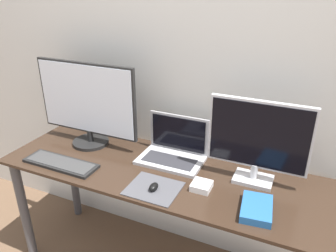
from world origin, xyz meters
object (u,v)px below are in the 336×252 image
(power_brick, at_px, (201,186))
(keyboard, at_px, (61,163))
(monitor_right, at_px, (258,140))
(monitor_left, at_px, (87,104))
(mouse, at_px, (154,187))
(book, at_px, (257,209))
(laptop, at_px, (174,149))

(power_brick, bearing_deg, keyboard, -172.47)
(monitor_right, bearing_deg, power_brick, -140.93)
(monitor_left, distance_m, mouse, 0.69)
(keyboard, bearing_deg, monitor_left, 90.45)
(monitor_right, bearing_deg, book, -75.79)
(monitor_left, xyz_separation_m, keyboard, (0.00, -0.28, -0.26))
(keyboard, height_order, book, book)
(laptop, xyz_separation_m, power_brick, (0.24, -0.22, -0.04))
(mouse, bearing_deg, monitor_right, 33.82)
(book, bearing_deg, power_brick, 167.00)
(monitor_right, relative_size, book, 2.28)
(monitor_left, relative_size, laptop, 1.83)
(laptop, bearing_deg, monitor_right, -5.60)
(monitor_left, relative_size, monitor_right, 1.34)
(keyboard, distance_m, book, 1.07)
(laptop, xyz_separation_m, keyboard, (-0.54, -0.33, -0.05))
(keyboard, height_order, power_brick, power_brick)
(keyboard, xyz_separation_m, mouse, (0.58, -0.00, 0.01))
(power_brick, bearing_deg, monitor_right, 39.07)
(monitor_right, distance_m, keyboard, 1.07)
(monitor_right, height_order, power_brick, monitor_right)
(book, bearing_deg, monitor_right, 104.21)
(book, relative_size, power_brick, 2.26)
(monitor_right, xyz_separation_m, book, (0.06, -0.24, -0.22))
(laptop, xyz_separation_m, mouse, (0.04, -0.33, -0.04))
(monitor_left, bearing_deg, keyboard, -89.55)
(monitor_right, distance_m, laptop, 0.49)
(laptop, relative_size, power_brick, 3.79)
(keyboard, distance_m, power_brick, 0.79)
(book, bearing_deg, laptop, 151.29)
(mouse, xyz_separation_m, book, (0.49, 0.04, -0.00))
(power_brick, bearing_deg, laptop, 137.69)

